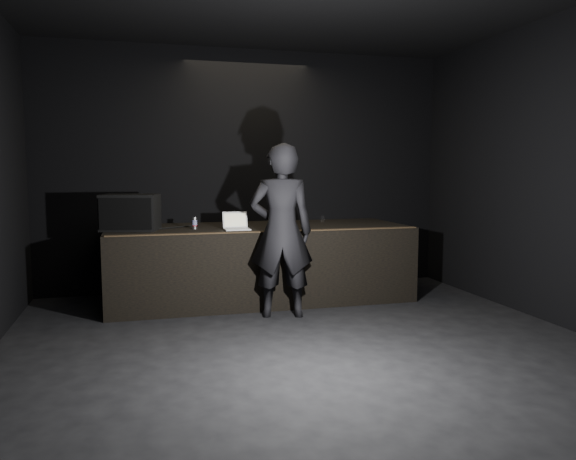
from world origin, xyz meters
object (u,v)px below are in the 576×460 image
(laptop, at_px, (236,225))
(stage_riser, at_px, (259,263))
(person, at_px, (281,231))
(beer_can, at_px, (195,223))
(stage_monitor, at_px, (130,212))

(laptop, bearing_deg, stage_riser, 41.46)
(stage_riser, height_order, laptop, laptop)
(stage_riser, distance_m, person, 1.11)
(stage_riser, relative_size, beer_can, 26.03)
(stage_riser, distance_m, beer_can, 1.06)
(person, bearing_deg, beer_can, -30.66)
(beer_can, distance_m, person, 1.26)
(beer_can, height_order, person, person)
(stage_riser, distance_m, stage_monitor, 1.83)
(stage_monitor, bearing_deg, laptop, 2.91)
(stage_monitor, height_order, person, person)
(stage_riser, bearing_deg, stage_monitor, -177.14)
(beer_can, bearing_deg, laptop, -20.89)
(beer_can, bearing_deg, stage_riser, 8.98)
(laptop, bearing_deg, beer_can, 158.26)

